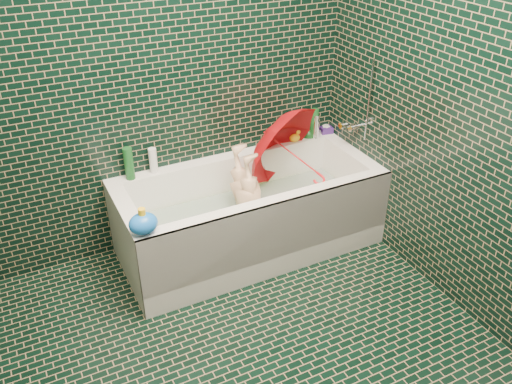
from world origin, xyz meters
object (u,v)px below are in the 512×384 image
child (251,209)px  rubber_duck (295,137)px  bath_toy (143,223)px  umbrella (295,156)px  bathtub (250,221)px

child → rubber_duck: bearing=125.8°
bath_toy → child: bearing=19.7°
child → umbrella: 0.47m
child → bath_toy: bath_toy is taller
bathtub → child: 0.10m
bathtub → bath_toy: 0.93m
bathtub → umbrella: umbrella is taller
bathtub → bath_toy: (-0.78, -0.30, 0.41)m
umbrella → bath_toy: size_ratio=3.89×
umbrella → rubber_duck: umbrella is taller
bathtub → bath_toy: size_ratio=10.60×
bathtub → umbrella: size_ratio=2.72×
bathtub → child: bathtub is taller
umbrella → rubber_duck: size_ratio=5.70×
umbrella → bathtub: bearing=172.1°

